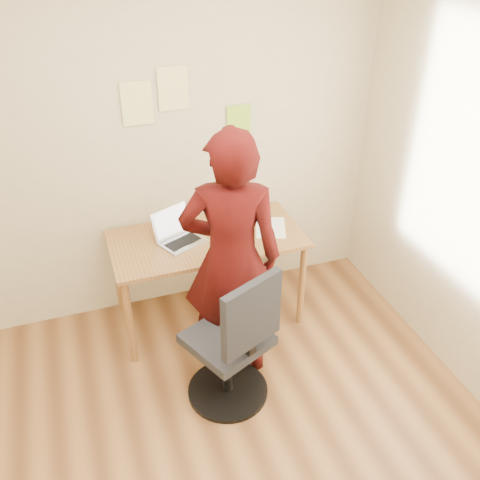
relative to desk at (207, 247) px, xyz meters
name	(u,v)px	position (x,y,z in m)	size (l,w,h in m)	color
room	(222,288)	(-0.30, -1.38, 0.70)	(3.58, 3.58, 2.78)	brown
desk	(207,247)	(0.00, 0.00, 0.00)	(1.40, 0.70, 0.74)	#9B6935
laptop	(178,234)	(-0.20, 0.03, 0.14)	(0.39, 0.38, 0.22)	#B0B1B8
paper_sheet	(271,228)	(0.49, -0.03, 0.09)	(0.22, 0.31, 0.00)	white
phone	(234,248)	(0.14, -0.20, 0.09)	(0.09, 0.13, 0.01)	black
wall_note_left	(137,104)	(-0.35, 0.36, 1.01)	(0.21, 0.00, 0.30)	#F4EE92
wall_note_mid	(173,89)	(-0.10, 0.36, 1.09)	(0.21, 0.00, 0.30)	#F4EE92
wall_note_right	(239,121)	(0.37, 0.36, 0.80)	(0.18, 0.00, 0.24)	#9ED52F
office_chair	(234,349)	(-0.08, -0.87, -0.21)	(0.60, 0.61, 1.03)	black
person	(231,259)	(0.02, -0.53, 0.23)	(0.65, 0.42, 1.78)	#370807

